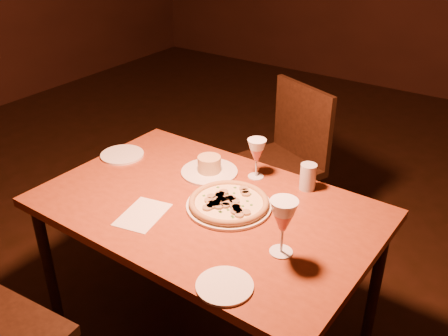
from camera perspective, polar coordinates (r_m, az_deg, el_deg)
The scene contains 11 objects.
floor at distance 2.58m, azimuth -3.67°, elevation -13.46°, with size 7.00×7.00×0.00m, color black.
dining_table at distance 1.95m, azimuth -1.96°, elevation -5.68°, with size 1.31×0.86×0.69m.
chair_far at distance 2.69m, azimuth 6.65°, elevation 1.14°, with size 0.55×0.55×0.88m.
pizza_plate at distance 1.89m, azimuth 0.56°, elevation -4.01°, with size 0.33×0.33×0.04m.
ramekin_saucer at distance 2.12m, azimuth -1.69°, elevation 0.01°, with size 0.24×0.24×0.08m.
wine_glass_far at distance 2.07m, azimuth 3.73°, elevation 1.07°, with size 0.08×0.08×0.17m, color #C55A52, non-canonical shape.
wine_glass_right at distance 1.63m, azimuth 6.72°, elevation -6.74°, with size 0.09×0.09×0.20m, color #C55A52, non-canonical shape.
water_tumbler at distance 2.02m, azimuth 9.57°, elevation -0.99°, with size 0.07×0.07×0.11m, color silver.
side_plate_left at distance 2.32m, azimuth -11.56°, elevation 1.50°, with size 0.20×0.20×0.01m, color white.
side_plate_near at distance 1.55m, azimuth 0.07°, elevation -13.31°, with size 0.18×0.18×0.01m, color white.
menu_card at distance 1.88m, azimuth -9.27°, elevation -5.27°, with size 0.14×0.21×0.00m, color silver.
Camera 1 is at (1.21, -1.48, 1.73)m, focal length 40.00 mm.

